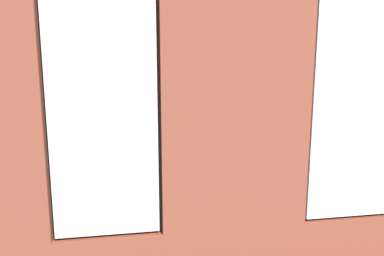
{
  "coord_description": "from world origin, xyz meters",
  "views": [
    {
      "loc": [
        0.98,
        5.62,
        2.17
      ],
      "look_at": [
        0.07,
        0.4,
        1.19
      ],
      "focal_mm": 35.0,
      "sensor_mm": 36.0,
      "label": 1
    }
  ],
  "objects": [
    {
      "name": "brick_wall_with_windows",
      "position": [
        0.0,
        2.36,
        1.65
      ],
      "size": [
        6.1,
        0.3,
        3.35
      ],
      "color": "brown",
      "rests_on": "ground_plane"
    },
    {
      "name": "potted_plant_corner_near_left",
      "position": [
        -2.5,
        -1.74,
        0.6
      ],
      "size": [
        0.62,
        0.62,
        0.95
      ],
      "color": "beige",
      "rests_on": "ground_plane"
    },
    {
      "name": "ground_plane",
      "position": [
        0.0,
        0.0,
        -0.05
      ],
      "size": [
        6.7,
        5.48,
        0.1
      ],
      "primitive_type": "cube",
      "color": "brown"
    },
    {
      "name": "tv_flatscreen",
      "position": [
        2.7,
        0.28,
        0.81
      ],
      "size": [
        0.96,
        0.2,
        0.68
      ],
      "color": "black",
      "rests_on": "media_console"
    },
    {
      "name": "media_console",
      "position": [
        2.7,
        0.28,
        0.23
      ],
      "size": [
        1.09,
        0.42,
        0.47
      ],
      "primitive_type": "cube",
      "color": "black",
      "rests_on": "ground_plane"
    },
    {
      "name": "remote_silver",
      "position": [
        0.15,
        0.11,
        0.42
      ],
      "size": [
        0.16,
        0.15,
        0.02
      ],
      "primitive_type": "cube",
      "rotation": [
        0.0,
        0.0,
        2.27
      ],
      "color": "#B2B2B7",
      "rests_on": "coffee_table"
    },
    {
      "name": "papasan_chair",
      "position": [
        1.11,
        -1.53,
        0.45
      ],
      "size": [
        1.15,
        1.15,
        0.71
      ],
      "color": "olive",
      "rests_on": "ground_plane"
    },
    {
      "name": "potted_plant_between_couches",
      "position": [
        -1.16,
        1.66,
        0.58
      ],
      "size": [
        0.81,
        0.82,
        1.28
      ],
      "color": "#47423D",
      "rests_on": "ground_plane"
    },
    {
      "name": "potted_plant_near_tv",
      "position": [
        2.15,
        1.27,
        0.57
      ],
      "size": [
        0.58,
        0.58,
        0.88
      ],
      "color": "brown",
      "rests_on": "ground_plane"
    },
    {
      "name": "coffee_table",
      "position": [
        0.25,
        -0.03,
        0.36
      ],
      "size": [
        1.29,
        0.9,
        0.41
      ],
      "color": "tan",
      "rests_on": "ground_plane"
    },
    {
      "name": "couch_by_window",
      "position": [
        0.2,
        1.71,
        0.33
      ],
      "size": [
        1.81,
        0.87,
        0.8
      ],
      "color": "black",
      "rests_on": "ground_plane"
    },
    {
      "name": "potted_plant_by_left_couch",
      "position": [
        -1.95,
        -1.09,
        0.29
      ],
      "size": [
        0.27,
        0.27,
        0.41
      ],
      "color": "beige",
      "rests_on": "ground_plane"
    },
    {
      "name": "potted_plant_foreground_right",
      "position": [
        2.4,
        -1.69,
        0.62
      ],
      "size": [
        0.56,
        0.56,
        0.96
      ],
      "color": "beige",
      "rests_on": "ground_plane"
    },
    {
      "name": "cup_ceramic",
      "position": [
        0.25,
        -0.03,
        0.46
      ],
      "size": [
        0.09,
        0.09,
        0.1
      ],
      "primitive_type": "cylinder",
      "color": "#B23D38",
      "rests_on": "coffee_table"
    },
    {
      "name": "potted_plant_mid_room_small",
      "position": [
        -0.56,
        -1.11,
        0.38
      ],
      "size": [
        0.32,
        0.32,
        0.57
      ],
      "color": "#9E5638",
      "rests_on": "ground_plane"
    },
    {
      "name": "table_plant_small",
      "position": [
        0.63,
        0.11,
        0.51
      ],
      "size": [
        0.12,
        0.12,
        0.18
      ],
      "color": "#9E5638",
      "rests_on": "coffee_table"
    },
    {
      "name": "remote_gray",
      "position": [
        0.41,
        -0.14,
        0.42
      ],
      "size": [
        0.08,
        0.18,
        0.02
      ],
      "primitive_type": "cube",
      "rotation": [
        0.0,
        0.0,
        0.17
      ],
      "color": "#59595B",
      "rests_on": "coffee_table"
    },
    {
      "name": "candle_jar",
      "position": [
        -0.11,
        -0.18,
        0.46
      ],
      "size": [
        0.08,
        0.08,
        0.1
      ],
      "primitive_type": "cylinder",
      "color": "#B7333D",
      "rests_on": "coffee_table"
    },
    {
      "name": "couch_left",
      "position": [
        -2.35,
        0.41,
        0.33
      ],
      "size": [
        0.89,
        2.11,
        0.8
      ],
      "rotation": [
        0.0,
        0.0,
        1.58
      ],
      "color": "black",
      "rests_on": "ground_plane"
    }
  ]
}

